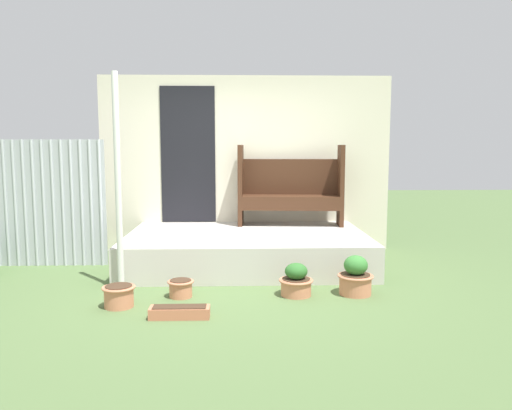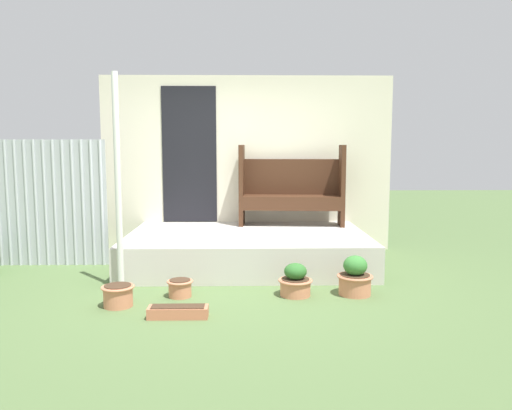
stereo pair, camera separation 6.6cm
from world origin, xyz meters
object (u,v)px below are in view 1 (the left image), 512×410
support_post (118,183)px  flower_pot_left (119,295)px  flower_pot_middle (181,287)px  bench (290,187)px  flower_pot_right (296,281)px  flower_pot_far_right (355,277)px  planter_box_rect (180,312)px

support_post → flower_pot_left: size_ratio=7.25×
support_post → flower_pot_middle: support_post is taller
bench → flower_pot_right: bench is taller
flower_pot_far_right → planter_box_rect: bearing=-159.4°
flower_pot_right → planter_box_rect: bearing=-150.3°
flower_pot_far_right → planter_box_rect: flower_pot_far_right is taller
support_post → flower_pot_far_right: support_post is taller
flower_pot_right → flower_pot_far_right: 0.64m
flower_pot_middle → flower_pot_right: (1.21, 0.02, 0.05)m
support_post → bench: size_ratio=1.55×
flower_pot_left → planter_box_rect: (0.63, -0.33, -0.06)m
bench → flower_pot_right: 2.21m
planter_box_rect → bench: bearing=64.5°
flower_pot_far_right → flower_pot_left: bearing=-172.0°
support_post → bench: (2.04, 1.77, -0.19)m
support_post → flower_pot_far_right: (2.54, -0.26, -0.99)m
support_post → flower_pot_left: (0.12, -0.60, -1.06)m
flower_pot_left → flower_pot_middle: flower_pot_left is taller
bench → flower_pot_left: 3.17m
flower_pot_left → planter_box_rect: bearing=-27.7°
bench → flower_pot_left: bearing=-125.0°
flower_pot_right → flower_pot_far_right: bearing=1.5°
bench → flower_pot_middle: 2.62m
flower_pot_left → flower_pot_middle: size_ratio=1.17×
flower_pot_left → flower_pot_right: bearing=10.3°
support_post → flower_pot_right: bearing=-8.2°
bench → flower_pot_far_right: 2.24m
support_post → planter_box_rect: support_post is taller
flower_pot_middle → flower_pot_far_right: bearing=1.0°
bench → flower_pot_right: (-0.14, -2.04, -0.84)m
flower_pot_far_right → support_post: bearing=174.3°
flower_pot_left → flower_pot_right: flower_pot_right is taller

